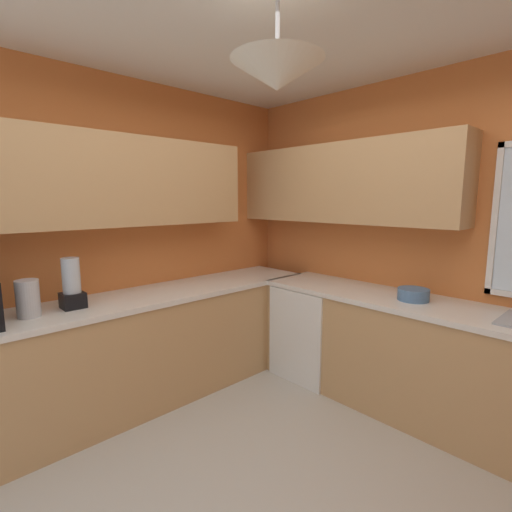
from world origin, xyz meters
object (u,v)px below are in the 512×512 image
object	(u,v)px
dishwasher	(314,330)
blender_appliance	(72,286)
bowl	(413,294)
kettle	(28,299)

from	to	relation	value
dishwasher	blender_appliance	size ratio (longest dim) A/B	2.37
dishwasher	bowl	size ratio (longest dim) A/B	3.70
bowl	blender_appliance	size ratio (longest dim) A/B	0.64
kettle	blender_appliance	world-z (taller)	blender_appliance
dishwasher	blender_appliance	xyz separation A→B (m)	(-0.66, -1.93, 0.63)
blender_appliance	dishwasher	bearing A→B (deg)	71.08
dishwasher	blender_appliance	bearing A→B (deg)	-108.92
dishwasher	bowl	world-z (taller)	bowl
kettle	bowl	bearing A→B (deg)	55.24
dishwasher	bowl	bearing A→B (deg)	1.89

